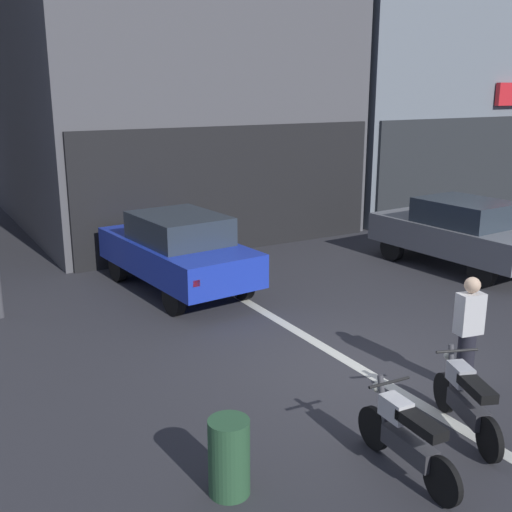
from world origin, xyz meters
The scene contains 9 objects.
ground_plane centered at (0.00, 0.00, 0.00)m, with size 120.00×120.00×0.00m, color #333338.
lane_centre_line centered at (0.00, 6.00, 0.00)m, with size 0.20×18.00×0.01m, color silver.
car_blue_crossing_near centered at (-0.88, 4.90, 0.89)m, with size 2.12×4.24×1.64m.
car_grey_parked_kerbside centered at (5.47, 3.14, 0.89)m, with size 2.04×4.21×1.64m.
car_silver_down_street centered at (1.04, 14.03, 0.89)m, with size 1.96×4.18×1.64m.
motorcycle_white_row_leftmost centered at (-1.28, -2.31, 0.46)m, with size 0.55×1.67×0.98m.
motorcycle_silver_row_left_mid centered at (-0.06, -2.06, 0.46)m, with size 0.72×1.58×0.98m.
person_by_motorcycles centered at (0.81, -1.26, 0.86)m, with size 0.39×0.28×1.67m.
trash_bin centered at (-3.11, -1.65, 0.42)m, with size 0.44×0.44×0.85m, color #2D5938.
Camera 1 is at (-5.73, -6.72, 4.15)m, focal length 43.75 mm.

